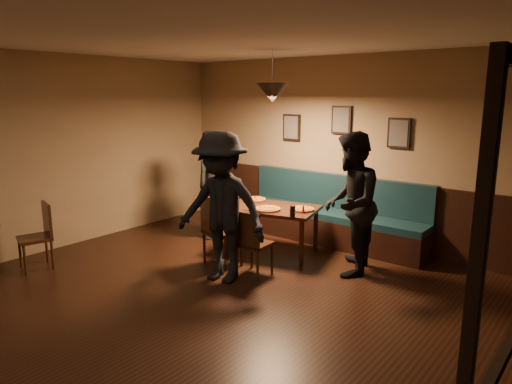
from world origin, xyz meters
The scene contains 25 objects.
floor centered at (0.00, 0.00, 0.00)m, with size 7.00×7.00×0.00m, color black.
ceiling centered at (0.00, 0.00, 2.80)m, with size 7.00×7.00×0.00m, color silver.
wall_back centered at (0.00, 3.50, 1.40)m, with size 6.00×6.00×0.00m, color #8C704F.
wall_left centered at (-3.00, 0.00, 1.40)m, with size 7.00×7.00×0.00m, color #8C704F.
wainscot centered at (0.00, 3.47, 0.50)m, with size 5.88×0.06×1.00m, color black.
booth_bench centered at (0.00, 3.20, 0.50)m, with size 3.00×0.60×1.00m, color #0F232D, non-canonical shape.
picture_left centered at (-0.90, 3.47, 1.70)m, with size 0.32×0.04×0.42m, color black.
picture_center centered at (0.00, 3.47, 1.85)m, with size 0.32×0.04×0.42m, color black.
picture_right centered at (0.90, 3.47, 1.70)m, with size 0.32×0.04×0.42m, color black.
pendant_lamp centered at (-0.39, 2.26, 2.25)m, with size 0.44×0.44×0.25m, color black.
dining_table centered at (-0.39, 2.26, 0.34)m, with size 1.27×0.81×0.68m, color black.
chair_near_left centered at (-0.62, 1.48, 0.47)m, with size 0.42×0.42×0.95m, color #311D0D, non-canonical shape.
chair_near_right centered at (-0.08, 1.48, 0.42)m, with size 0.37×0.37×0.84m, color black, non-canonical shape.
diner_left centered at (-1.57, 2.32, 0.84)m, with size 0.61×0.40×1.68m, color black.
diner_right centered at (0.81, 2.29, 0.90)m, with size 0.87×0.68×1.79m, color black.
diner_front centered at (-0.28, 1.11, 0.91)m, with size 1.17×0.67×1.82m, color black.
pizza_a centered at (-0.83, 2.42, 0.70)m, with size 0.32×0.32×0.04m, color #BF5C24.
pizza_b centered at (-0.32, 2.07, 0.70)m, with size 0.35×0.35×0.04m, color orange.
pizza_c centered at (0.05, 2.36, 0.70)m, with size 0.32×0.32×0.04m, color orange.
soda_glass centered at (0.15, 1.98, 0.76)m, with size 0.07×0.07×0.15m, color black.
tabasco_bottle centered at (0.15, 2.24, 0.74)m, with size 0.03×0.03×0.12m, color #AA1B05.
napkin_a centered at (-0.96, 2.48, 0.68)m, with size 0.13×0.13×0.01m, color #1F7627.
napkin_b centered at (-0.90, 2.01, 0.68)m, with size 0.14×0.14×0.01m, color #1E7326.
cutlery_set centered at (-0.43, 1.87, 0.68)m, with size 0.02×0.20×0.00m, color silver.
cafe_chair_far centered at (-2.42, -0.14, 0.43)m, with size 0.38×0.38×0.86m, color black, non-canonical shape.
Camera 1 is at (3.40, -2.82, 2.23)m, focal length 32.62 mm.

